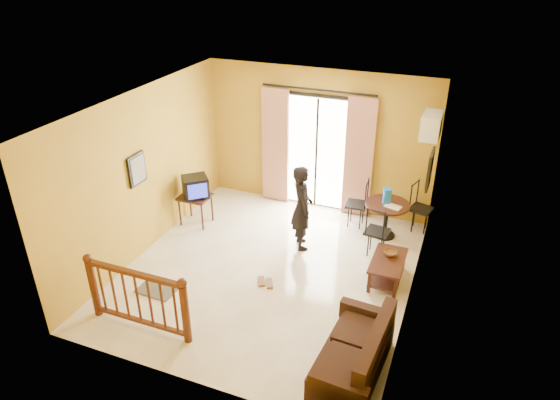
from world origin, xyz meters
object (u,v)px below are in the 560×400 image
at_px(sofa, 356,355).
at_px(standing_person, 302,208).
at_px(dining_table, 387,211).
at_px(coffee_table, 387,267).
at_px(television, 195,187).

xyz_separation_m(sofa, standing_person, (-1.61, 2.52, 0.50)).
height_order(dining_table, sofa, sofa).
bearing_deg(standing_person, dining_table, -86.32).
distance_m(dining_table, sofa, 3.42).
height_order(coffee_table, standing_person, standing_person).
bearing_deg(coffee_table, television, 172.36).
bearing_deg(sofa, coffee_table, 94.15).
bearing_deg(coffee_table, dining_table, 102.27).
bearing_deg(dining_table, coffee_table, -77.73).
distance_m(television, standing_person, 2.11).
bearing_deg(coffee_table, standing_person, 163.62).
xyz_separation_m(television, coffee_table, (3.72, -0.50, -0.51)).
bearing_deg(television, sofa, -76.09).
relative_size(television, dining_table, 0.75).
bearing_deg(dining_table, television, -165.97).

